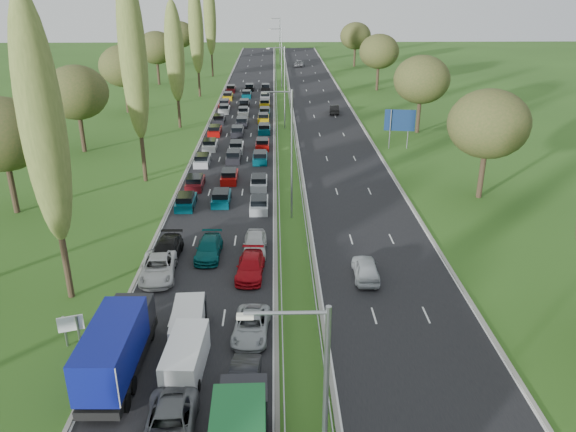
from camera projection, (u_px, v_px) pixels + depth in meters
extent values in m
plane|color=#294E18|center=(285.00, 125.00, 87.07)|extent=(260.00, 260.00, 0.00)
cube|color=black|center=(242.00, 122.00, 89.23)|extent=(10.50, 215.00, 0.04)
cube|color=black|center=(326.00, 121.00, 89.53)|extent=(10.50, 215.00, 0.04)
cube|color=gray|center=(277.00, 118.00, 89.14)|extent=(0.06, 215.00, 0.32)
cube|color=gray|center=(291.00, 118.00, 89.19)|extent=(0.06, 215.00, 0.32)
cylinder|color=gray|center=(292.00, 156.00, 50.63)|extent=(0.18, 0.18, 12.00)
cylinder|color=gray|center=(285.00, 88.00, 82.91)|extent=(0.18, 0.18, 12.00)
cylinder|color=gray|center=(282.00, 59.00, 115.19)|extent=(0.18, 0.18, 12.00)
cylinder|color=gray|center=(280.00, 42.00, 147.47)|extent=(0.18, 0.18, 12.00)
cylinder|color=#2D2116|center=(64.00, 251.00, 38.30)|extent=(0.44, 0.44, 7.20)
ellipsoid|color=#5A6B2D|center=(42.00, 124.00, 34.90)|extent=(2.80, 2.80, 16.00)
cylinder|color=#2D2116|center=(142.00, 146.00, 61.22)|extent=(0.44, 0.44, 7.92)
ellipsoid|color=#5A6B2D|center=(133.00, 55.00, 57.48)|extent=(2.80, 2.80, 17.60)
cylinder|color=#2D2116|center=(179.00, 106.00, 84.55)|extent=(0.44, 0.44, 6.48)
ellipsoid|color=#5A6B2D|center=(175.00, 52.00, 81.49)|extent=(2.80, 2.80, 14.40)
cylinder|color=#2D2116|center=(199.00, 78.00, 107.47)|extent=(0.44, 0.44, 7.20)
ellipsoid|color=#5A6B2D|center=(196.00, 29.00, 104.07)|extent=(2.80, 2.80, 16.00)
cylinder|color=#2D2116|center=(212.00, 59.00, 130.39)|extent=(0.44, 0.44, 7.92)
ellipsoid|color=#5A6B2D|center=(210.00, 15.00, 126.65)|extent=(2.80, 2.80, 17.60)
cylinder|color=#2D2116|center=(13.00, 189.00, 53.28)|extent=(0.56, 0.56, 4.84)
ellipsoid|color=#38471E|center=(2.00, 134.00, 51.24)|extent=(8.00, 8.00, 6.80)
cylinder|color=#2D2116|center=(82.00, 133.00, 72.65)|extent=(0.56, 0.56, 4.84)
ellipsoid|color=#38471E|center=(76.00, 92.00, 70.61)|extent=(8.00, 8.00, 6.80)
cylinder|color=#2D2116|center=(127.00, 98.00, 94.78)|extent=(0.56, 0.56, 4.84)
ellipsoid|color=#38471E|center=(123.00, 66.00, 92.74)|extent=(8.00, 8.00, 6.80)
cylinder|color=#2D2116|center=(158.00, 73.00, 120.61)|extent=(0.56, 0.56, 4.84)
ellipsoid|color=#38471E|center=(156.00, 48.00, 118.57)|extent=(8.00, 8.00, 6.80)
cylinder|color=#2D2116|center=(181.00, 55.00, 150.12)|extent=(0.56, 0.56, 4.84)
ellipsoid|color=#38471E|center=(180.00, 34.00, 148.08)|extent=(8.00, 8.00, 6.80)
cylinder|color=#2D2116|center=(482.00, 175.00, 57.05)|extent=(0.56, 0.56, 4.84)
ellipsoid|color=#38471E|center=(489.00, 124.00, 55.01)|extent=(8.00, 8.00, 6.80)
cylinder|color=#2D2116|center=(418.00, 116.00, 81.95)|extent=(0.56, 0.56, 4.84)
ellipsoid|color=#38471E|center=(422.00, 80.00, 79.91)|extent=(8.00, 8.00, 6.80)
cylinder|color=#2D2116|center=(377.00, 78.00, 114.23)|extent=(0.56, 0.56, 4.84)
ellipsoid|color=#38471E|center=(379.00, 51.00, 112.19)|extent=(8.00, 8.00, 6.80)
cylinder|color=#2D2116|center=(355.00, 57.00, 146.51)|extent=(0.56, 0.56, 4.84)
ellipsoid|color=#38471E|center=(356.00, 36.00, 144.47)|extent=(8.00, 8.00, 6.80)
cube|color=#053F4C|center=(186.00, 203.00, 55.32)|extent=(1.75, 4.00, 0.80)
cube|color=#590F14|center=(195.00, 184.00, 60.51)|extent=(1.75, 4.00, 0.80)
cube|color=#B2B7BC|center=(202.00, 161.00, 68.13)|extent=(1.75, 4.00, 0.80)
cube|color=silver|center=(210.00, 146.00, 74.51)|extent=(1.75, 4.00, 0.80)
cube|color=#A50C0A|center=(215.00, 132.00, 81.61)|extent=(1.75, 4.00, 0.80)
cube|color=black|center=(219.00, 120.00, 88.23)|extent=(1.75, 4.00, 0.80)
cube|color=silver|center=(224.00, 110.00, 95.43)|extent=(1.75, 4.00, 0.80)
cube|color=#A50C0A|center=(225.00, 104.00, 99.59)|extent=(1.75, 4.00, 0.80)
cube|color=#BF990C|center=(228.00, 97.00, 106.19)|extent=(1.75, 4.00, 0.80)
cube|color=#590F14|center=(231.00, 90.00, 113.40)|extent=(1.75, 4.00, 0.80)
cube|color=#053F4C|center=(221.00, 199.00, 56.29)|extent=(1.75, 4.00, 0.80)
cube|color=#A50C0A|center=(229.00, 177.00, 62.45)|extent=(1.75, 4.00, 0.80)
cube|color=black|center=(234.00, 157.00, 69.58)|extent=(1.75, 4.00, 0.80)
cube|color=silver|center=(236.00, 148.00, 73.59)|extent=(1.75, 4.00, 0.80)
cube|color=black|center=(237.00, 132.00, 81.23)|extent=(1.75, 4.00, 0.80)
cube|color=black|center=(242.00, 123.00, 86.52)|extent=(1.75, 4.00, 0.80)
cube|color=silver|center=(244.00, 112.00, 93.53)|extent=(1.75, 4.00, 0.80)
cube|color=black|center=(244.00, 104.00, 99.67)|extent=(1.75, 4.00, 0.80)
cube|color=#053F4C|center=(247.00, 95.00, 107.86)|extent=(1.75, 4.00, 0.80)
cube|color=black|center=(250.00, 88.00, 114.86)|extent=(1.75, 4.00, 0.80)
cube|color=#B2B7BC|center=(259.00, 206.00, 54.62)|extent=(1.75, 4.00, 0.80)
cube|color=#B2B7BC|center=(259.00, 183.00, 60.61)|extent=(1.75, 4.00, 0.80)
cube|color=#053F4C|center=(260.00, 158.00, 69.15)|extent=(1.75, 4.00, 0.80)
cube|color=#A50C0A|center=(262.00, 145.00, 74.84)|extent=(1.75, 4.00, 0.80)
cube|color=#053F4C|center=(264.00, 130.00, 82.56)|extent=(1.75, 4.00, 0.80)
cube|color=#BF990C|center=(263.00, 119.00, 89.13)|extent=(1.75, 4.00, 0.80)
cube|color=#053F4C|center=(265.00, 113.00, 93.31)|extent=(1.75, 4.00, 0.80)
cube|color=#BF990C|center=(265.00, 104.00, 99.74)|extent=(1.75, 4.00, 0.80)
cube|color=slate|center=(265.00, 97.00, 106.08)|extent=(1.75, 4.00, 0.80)
cube|color=black|center=(266.00, 88.00, 114.82)|extent=(1.75, 4.00, 0.80)
imported|color=silver|center=(158.00, 268.00, 42.04)|extent=(2.95, 5.62, 1.51)
imported|color=black|center=(166.00, 251.00, 44.69)|extent=(2.27, 5.30, 1.52)
imported|color=slate|center=(169.00, 427.00, 27.03)|extent=(2.71, 5.51, 1.50)
imported|color=#054A4D|center=(209.00, 248.00, 45.22)|extent=(2.09, 4.88, 1.40)
imported|color=black|center=(243.00, 383.00, 29.95)|extent=(1.88, 4.56, 1.47)
imported|color=#9FA4A8|center=(251.00, 326.00, 35.09)|extent=(2.48, 4.83, 1.30)
imported|color=#AA0A13|center=(250.00, 267.00, 42.28)|extent=(2.30, 5.03, 1.42)
imported|color=silver|center=(255.00, 243.00, 45.85)|extent=(1.91, 4.66, 1.58)
imported|color=#B6BBC0|center=(366.00, 268.00, 41.90)|extent=(1.94, 4.55, 1.53)
imported|color=black|center=(334.00, 109.00, 94.45)|extent=(1.88, 4.50, 1.45)
imported|color=slate|center=(299.00, 63.00, 147.37)|extent=(2.78, 5.56, 1.51)
cube|color=black|center=(121.00, 362.00, 31.68)|extent=(2.32, 8.68, 0.50)
cube|color=navy|center=(112.00, 348.00, 30.04)|extent=(2.41, 6.56, 2.47)
cube|color=silver|center=(94.00, 389.00, 27.04)|extent=(2.35, 0.06, 2.37)
cube|color=black|center=(132.00, 317.00, 34.38)|extent=(2.35, 2.12, 2.20)
cylinder|color=black|center=(134.00, 333.00, 34.66)|extent=(2.03, 1.00, 1.00)
cylinder|color=black|center=(106.00, 404.00, 28.86)|extent=(2.03, 1.00, 1.00)
cube|color=black|center=(244.00, 406.00, 27.22)|extent=(2.28, 2.06, 2.20)
cylinder|color=black|center=(244.00, 425.00, 27.47)|extent=(1.96, 1.00, 1.00)
cube|color=white|center=(186.00, 357.00, 31.57)|extent=(1.96, 4.90, 1.96)
cube|color=black|center=(191.00, 336.00, 33.60)|extent=(1.91, 0.78, 1.57)
cylinder|color=black|center=(176.00, 351.00, 33.27)|extent=(0.24, 0.67, 0.67)
cylinder|color=black|center=(198.00, 385.00, 30.41)|extent=(0.24, 0.67, 0.67)
cube|color=silver|center=(188.00, 325.00, 34.67)|extent=(1.86, 4.66, 1.86)
cube|color=black|center=(193.00, 308.00, 36.59)|extent=(1.82, 0.74, 1.49)
cylinder|color=black|center=(180.00, 320.00, 36.28)|extent=(0.23, 0.63, 0.63)
cylinder|color=black|center=(199.00, 348.00, 33.57)|extent=(0.23, 0.63, 0.63)
cylinder|color=gray|center=(65.00, 331.00, 33.91)|extent=(0.16, 0.16, 2.10)
cylinder|color=gray|center=(79.00, 331.00, 33.92)|extent=(0.16, 0.16, 2.10)
cube|color=white|center=(71.00, 324.00, 33.70)|extent=(1.46, 0.55, 1.00)
cylinder|color=gray|center=(390.00, 129.00, 73.93)|extent=(0.16, 0.16, 5.20)
cylinder|color=gray|center=(408.00, 129.00, 73.98)|extent=(0.16, 0.16, 5.20)
cube|color=navy|center=(400.00, 120.00, 73.50)|extent=(3.97, 0.70, 2.80)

